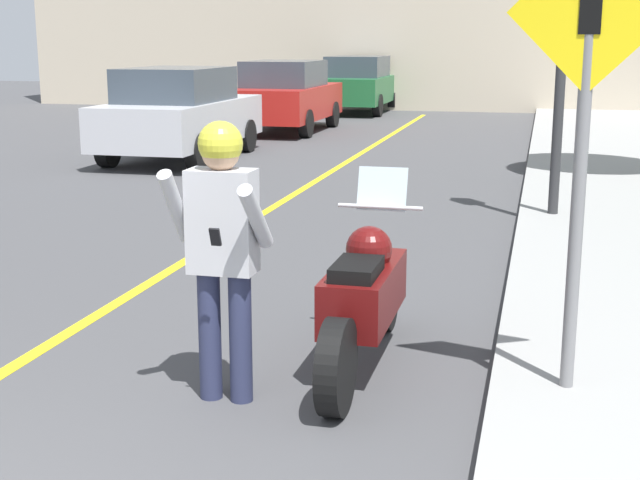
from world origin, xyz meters
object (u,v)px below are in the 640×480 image
crossing_sign (583,122)px  parked_car_red (286,96)px  parked_car_silver (179,113)px  parked_car_green (358,84)px  motorcycle (364,296)px  person_biker (222,233)px

crossing_sign → parked_car_red: size_ratio=0.63×
parked_car_silver → parked_car_red: bearing=84.9°
crossing_sign → parked_car_green: size_ratio=0.63×
motorcycle → parked_car_green: size_ratio=0.53×
crossing_sign → motorcycle: bearing=162.7°
motorcycle → parked_car_red: (-4.91, 14.99, 0.36)m
parked_car_silver → person_biker: bearing=-65.9°
motorcycle → parked_car_silver: size_ratio=0.53×
parked_car_red → parked_car_green: same height
person_biker → parked_car_silver: (-4.67, 10.43, -0.20)m
person_biker → parked_car_red: person_biker is taller
crossing_sign → parked_car_green: (-5.68, 21.26, -0.88)m
person_biker → crossing_sign: crossing_sign is taller
person_biker → parked_car_silver: size_ratio=0.41×
crossing_sign → parked_car_green: bearing=105.0°
motorcycle → parked_car_red: bearing=108.1°
person_biker → crossing_sign: size_ratio=0.65×
motorcycle → parked_car_silver: bearing=119.2°
parked_car_green → motorcycle: bearing=-78.2°
person_biker → parked_car_red: (-4.19, 15.78, -0.20)m
person_biker → crossing_sign: 2.19m
crossing_sign → parked_car_green: 22.02m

